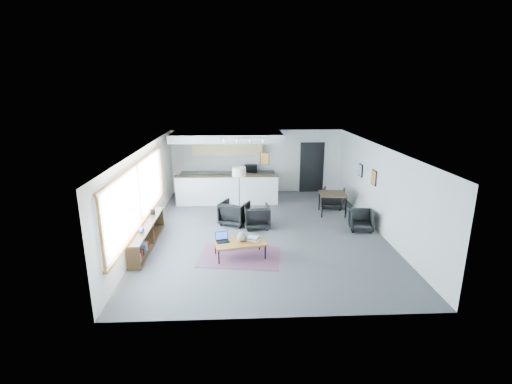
{
  "coord_description": "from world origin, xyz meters",
  "views": [
    {
      "loc": [
        -0.75,
        -10.66,
        4.26
      ],
      "look_at": [
        -0.23,
        0.4,
        1.13
      ],
      "focal_mm": 26.0,
      "sensor_mm": 36.0,
      "label": 1
    }
  ],
  "objects_px": {
    "dining_table": "(333,195)",
    "dining_chair_far": "(333,199)",
    "book_stack": "(253,238)",
    "floor_lamp": "(239,173)",
    "coffee_table": "(240,243)",
    "armchair_left": "(234,212)",
    "microwave": "(251,168)",
    "ceramic_pot": "(242,236)",
    "laptop": "(222,238)",
    "dining_chair_near": "(361,221)",
    "armchair_right": "(257,215)"
  },
  "relations": [
    {
      "from": "ceramic_pot",
      "to": "microwave",
      "type": "bearing_deg",
      "value": 85.9
    },
    {
      "from": "laptop",
      "to": "book_stack",
      "type": "xyz_separation_m",
      "value": [
        0.81,
        0.02,
        -0.02
      ]
    },
    {
      "from": "floor_lamp",
      "to": "dining_chair_near",
      "type": "xyz_separation_m",
      "value": [
        3.75,
        -1.82,
        -1.12
      ]
    },
    {
      "from": "floor_lamp",
      "to": "book_stack",
      "type": "bearing_deg",
      "value": -84.2
    },
    {
      "from": "dining_chair_near",
      "to": "microwave",
      "type": "bearing_deg",
      "value": 136.46
    },
    {
      "from": "ceramic_pot",
      "to": "dining_table",
      "type": "height_order",
      "value": "dining_table"
    },
    {
      "from": "book_stack",
      "to": "microwave",
      "type": "relative_size",
      "value": 0.74
    },
    {
      "from": "book_stack",
      "to": "dining_chair_near",
      "type": "height_order",
      "value": "dining_chair_near"
    },
    {
      "from": "dining_table",
      "to": "dining_chair_near",
      "type": "bearing_deg",
      "value": -71.36
    },
    {
      "from": "coffee_table",
      "to": "floor_lamp",
      "type": "height_order",
      "value": "floor_lamp"
    },
    {
      "from": "ceramic_pot",
      "to": "armchair_left",
      "type": "bearing_deg",
      "value": 95.52
    },
    {
      "from": "laptop",
      "to": "armchair_left",
      "type": "distance_m",
      "value": 2.37
    },
    {
      "from": "armchair_left",
      "to": "floor_lamp",
      "type": "relative_size",
      "value": 0.51
    },
    {
      "from": "laptop",
      "to": "dining_chair_far",
      "type": "distance_m",
      "value": 5.53
    },
    {
      "from": "book_stack",
      "to": "dining_table",
      "type": "height_order",
      "value": "dining_table"
    },
    {
      "from": "floor_lamp",
      "to": "dining_chair_near",
      "type": "relative_size",
      "value": 2.74
    },
    {
      "from": "armchair_right",
      "to": "microwave",
      "type": "xyz_separation_m",
      "value": [
        -0.05,
        3.87,
        0.71
      ]
    },
    {
      "from": "book_stack",
      "to": "armchair_right",
      "type": "distance_m",
      "value": 2.0
    },
    {
      "from": "armchair_right",
      "to": "microwave",
      "type": "height_order",
      "value": "microwave"
    },
    {
      "from": "dining_chair_far",
      "to": "microwave",
      "type": "relative_size",
      "value": 1.29
    },
    {
      "from": "laptop",
      "to": "book_stack",
      "type": "relative_size",
      "value": 1.01
    },
    {
      "from": "book_stack",
      "to": "laptop",
      "type": "bearing_deg",
      "value": -178.82
    },
    {
      "from": "ceramic_pot",
      "to": "coffee_table",
      "type": "bearing_deg",
      "value": -143.51
    },
    {
      "from": "armchair_left",
      "to": "dining_chair_near",
      "type": "bearing_deg",
      "value": -165.89
    },
    {
      "from": "ceramic_pot",
      "to": "book_stack",
      "type": "distance_m",
      "value": 0.31
    },
    {
      "from": "armchair_right",
      "to": "dining_chair_near",
      "type": "height_order",
      "value": "armchair_right"
    },
    {
      "from": "microwave",
      "to": "dining_table",
      "type": "bearing_deg",
      "value": -40.95
    },
    {
      "from": "coffee_table",
      "to": "floor_lamp",
      "type": "relative_size",
      "value": 0.86
    },
    {
      "from": "laptop",
      "to": "ceramic_pot",
      "type": "xyz_separation_m",
      "value": [
        0.52,
        -0.04,
        0.06
      ]
    },
    {
      "from": "laptop",
      "to": "armchair_right",
      "type": "relative_size",
      "value": 0.49
    },
    {
      "from": "floor_lamp",
      "to": "dining_chair_far",
      "type": "bearing_deg",
      "value": 7.6
    },
    {
      "from": "coffee_table",
      "to": "dining_chair_far",
      "type": "relative_size",
      "value": 2.1
    },
    {
      "from": "coffee_table",
      "to": "book_stack",
      "type": "xyz_separation_m",
      "value": [
        0.35,
        0.1,
        0.08
      ]
    },
    {
      "from": "armchair_left",
      "to": "microwave",
      "type": "relative_size",
      "value": 1.6
    },
    {
      "from": "coffee_table",
      "to": "ceramic_pot",
      "type": "distance_m",
      "value": 0.18
    },
    {
      "from": "book_stack",
      "to": "floor_lamp",
      "type": "height_order",
      "value": "floor_lamp"
    },
    {
      "from": "coffee_table",
      "to": "laptop",
      "type": "xyz_separation_m",
      "value": [
        -0.46,
        0.08,
        0.1
      ]
    },
    {
      "from": "coffee_table",
      "to": "dining_table",
      "type": "xyz_separation_m",
      "value": [
        3.22,
        3.27,
        0.29
      ]
    },
    {
      "from": "armchair_left",
      "to": "floor_lamp",
      "type": "xyz_separation_m",
      "value": [
        0.17,
        1.1,
        1.01
      ]
    },
    {
      "from": "microwave",
      "to": "ceramic_pot",
      "type": "bearing_deg",
      "value": -90.62
    },
    {
      "from": "dining_table",
      "to": "dining_chair_far",
      "type": "bearing_deg",
      "value": 73.29
    },
    {
      "from": "ceramic_pot",
      "to": "floor_lamp",
      "type": "bearing_deg",
      "value": 90.99
    },
    {
      "from": "laptop",
      "to": "microwave",
      "type": "relative_size",
      "value": 0.75
    },
    {
      "from": "book_stack",
      "to": "armchair_left",
      "type": "relative_size",
      "value": 0.46
    },
    {
      "from": "armchair_left",
      "to": "book_stack",
      "type": "bearing_deg",
      "value": 127.05
    },
    {
      "from": "laptop",
      "to": "armchair_left",
      "type": "xyz_separation_m",
      "value": [
        0.29,
        2.35,
        -0.08
      ]
    },
    {
      "from": "book_stack",
      "to": "microwave",
      "type": "bearing_deg",
      "value": 88.68
    },
    {
      "from": "armchair_left",
      "to": "armchair_right",
      "type": "bearing_deg",
      "value": 178.32
    },
    {
      "from": "ceramic_pot",
      "to": "armchair_left",
      "type": "height_order",
      "value": "armchair_left"
    },
    {
      "from": "coffee_table",
      "to": "dining_chair_near",
      "type": "relative_size",
      "value": 2.35
    }
  ]
}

